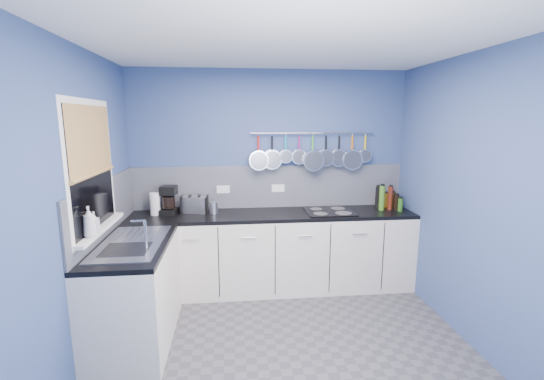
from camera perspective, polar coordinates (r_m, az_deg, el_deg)
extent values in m
cube|color=#47474C|center=(3.47, 2.31, -23.40)|extent=(3.20, 3.00, 0.02)
cube|color=white|center=(2.92, 2.71, 22.07)|extent=(3.20, 3.00, 0.02)
cube|color=#364A7C|center=(4.42, -0.39, 1.86)|extent=(3.20, 0.02, 2.50)
cube|color=#364A7C|center=(1.55, 11.03, -15.76)|extent=(3.20, 0.02, 2.50)
cube|color=#364A7C|center=(3.15, -27.94, -3.12)|extent=(0.02, 3.00, 2.50)
cube|color=#364A7C|center=(3.56, 29.09, -1.73)|extent=(0.02, 3.00, 2.50)
cube|color=gray|center=(4.41, -0.36, 0.53)|extent=(3.20, 0.02, 0.50)
cube|color=gray|center=(3.71, -24.10, -2.42)|extent=(0.02, 1.80, 0.50)
cube|color=silver|center=(4.33, 0.04, -9.58)|extent=(3.20, 0.60, 0.86)
cube|color=black|center=(4.19, 0.04, -3.80)|extent=(3.20, 0.60, 0.04)
cube|color=silver|center=(3.59, -20.17, -14.76)|extent=(0.60, 1.20, 0.86)
cube|color=black|center=(3.42, -20.66, -7.93)|extent=(0.60, 1.20, 0.04)
cube|color=white|center=(3.36, -25.97, 3.08)|extent=(0.01, 1.00, 1.10)
cube|color=black|center=(3.36, -25.89, 3.08)|extent=(0.01, 0.90, 1.00)
cube|color=tan|center=(3.34, -26.08, 6.91)|extent=(0.01, 0.90, 0.55)
cube|color=white|center=(3.45, -24.87, -5.40)|extent=(0.10, 0.98, 0.03)
cube|color=silver|center=(3.41, -20.69, -7.55)|extent=(0.50, 0.95, 0.01)
cube|color=white|center=(4.39, -7.51, 0.10)|extent=(0.15, 0.01, 0.09)
cube|color=white|center=(4.42, 0.95, 0.27)|extent=(0.15, 0.01, 0.09)
cylinder|color=silver|center=(4.39, 6.27, 8.69)|extent=(1.45, 0.02, 0.02)
imported|color=white|center=(3.16, -26.28, -4.41)|extent=(0.11, 0.11, 0.24)
imported|color=white|center=(3.26, -25.62, -4.52)|extent=(0.10, 0.10, 0.17)
cylinder|color=white|center=(4.28, -17.53, -2.05)|extent=(0.11, 0.11, 0.25)
cube|color=silver|center=(4.29, -11.75, -2.17)|extent=(0.32, 0.23, 0.18)
cylinder|color=silver|center=(4.20, -8.94, -2.70)|extent=(0.09, 0.09, 0.13)
cube|color=black|center=(4.28, 8.81, -3.28)|extent=(0.54, 0.47, 0.01)
cylinder|color=brown|center=(4.65, 18.08, -1.47)|extent=(0.06, 0.06, 0.18)
cylinder|color=#8C5914|center=(4.64, 16.98, -1.50)|extent=(0.07, 0.07, 0.17)
cylinder|color=black|center=(4.60, 15.91, -1.05)|extent=(0.06, 0.06, 0.25)
cylinder|color=black|center=(4.56, 18.54, -1.81)|extent=(0.06, 0.06, 0.17)
cylinder|color=#4C190C|center=(4.52, 17.70, -1.21)|extent=(0.06, 0.06, 0.28)
cylinder|color=#3F721E|center=(4.47, 16.52, -1.19)|extent=(0.07, 0.07, 0.29)
cylinder|color=#265919|center=(4.50, 19.11, -2.16)|extent=(0.06, 0.06, 0.15)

